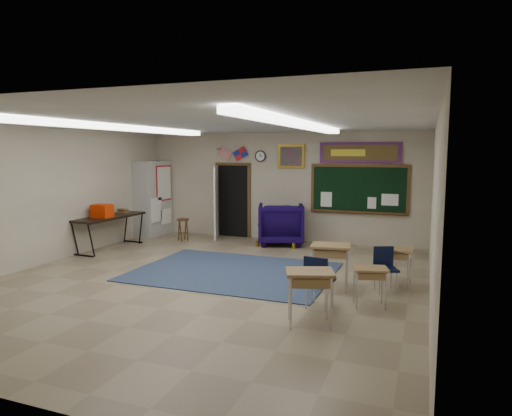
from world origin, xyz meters
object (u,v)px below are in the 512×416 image
at_px(student_desk_front_right, 396,265).
at_px(wooden_stool, 183,229).
at_px(folding_table, 110,231).
at_px(wingback_armchair, 281,224).
at_px(student_desk_front_left, 331,264).

relative_size(student_desk_front_right, wooden_stool, 1.16).
relative_size(student_desk_front_right, folding_table, 0.34).
distance_m(wingback_armchair, folding_table, 4.45).
bearing_deg(student_desk_front_right, wingback_armchair, 141.89).
xyz_separation_m(student_desk_front_left, folding_table, (-5.97, 1.42, 0.01)).
relative_size(wingback_armchair, student_desk_front_left, 1.47).
xyz_separation_m(student_desk_front_left, wooden_stool, (-4.78, 3.07, -0.14)).
height_order(wingback_armchair, student_desk_front_left, wingback_armchair).
height_order(student_desk_front_left, folding_table, folding_table).
xyz_separation_m(student_desk_front_right, folding_table, (-7.05, 0.76, 0.07)).
bearing_deg(wingback_armchair, student_desk_front_left, 101.50).
xyz_separation_m(student_desk_front_left, student_desk_front_right, (1.08, 0.66, -0.06)).
xyz_separation_m(wingback_armchair, wooden_stool, (-2.71, -0.50, -0.23)).
bearing_deg(folding_table, student_desk_front_left, -10.41).
bearing_deg(student_desk_front_right, student_desk_front_left, -144.05).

